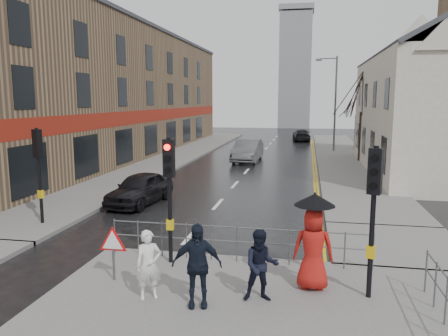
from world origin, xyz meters
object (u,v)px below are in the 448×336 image
at_px(pedestrian_a, 149,265).
at_px(pedestrian_with_umbrella, 313,239).
at_px(pedestrian_b, 261,266).
at_px(car_parked, 140,189).
at_px(pedestrian_d, 197,265).
at_px(car_mid, 248,151).

bearing_deg(pedestrian_a, pedestrian_with_umbrella, -10.20).
bearing_deg(pedestrian_b, pedestrian_a, 176.63).
height_order(pedestrian_with_umbrella, car_parked, pedestrian_with_umbrella).
relative_size(pedestrian_with_umbrella, pedestrian_d, 1.25).
bearing_deg(pedestrian_with_umbrella, pedestrian_d, -150.82).
bearing_deg(car_mid, pedestrian_with_umbrella, -76.29).
bearing_deg(car_parked, pedestrian_with_umbrella, -38.65).
height_order(pedestrian_with_umbrella, pedestrian_d, pedestrian_with_umbrella).
height_order(car_parked, car_mid, car_mid).
bearing_deg(pedestrian_d, car_mid, 82.92).
bearing_deg(pedestrian_with_umbrella, pedestrian_b, -142.48).
relative_size(pedestrian_a, pedestrian_with_umbrella, 0.68).
bearing_deg(pedestrian_with_umbrella, pedestrian_a, -161.35).
xyz_separation_m(pedestrian_b, pedestrian_with_umbrella, (1.11, 0.85, 0.38)).
xyz_separation_m(pedestrian_b, car_mid, (-3.40, 22.65, -0.13)).
bearing_deg(pedestrian_with_umbrella, car_mid, 101.70).
bearing_deg(car_parked, pedestrian_d, -53.83).
distance_m(pedestrian_with_umbrella, pedestrian_d, 2.79).
xyz_separation_m(pedestrian_a, pedestrian_b, (2.45, 0.35, 0.03)).
relative_size(pedestrian_b, car_parked, 0.40).
xyz_separation_m(pedestrian_with_umbrella, car_parked, (-7.30, 7.70, -0.64)).
relative_size(pedestrian_b, car_mid, 0.33).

